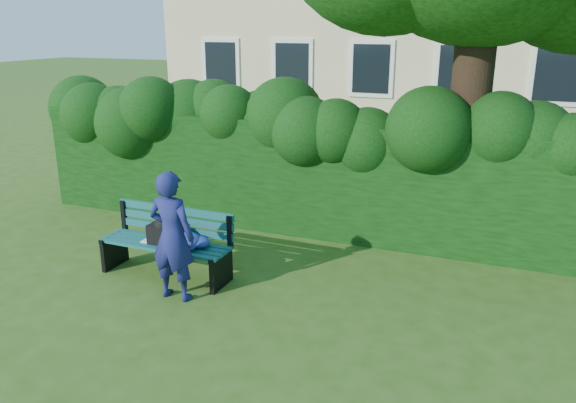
% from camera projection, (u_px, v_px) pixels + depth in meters
% --- Properties ---
extents(ground, '(80.00, 80.00, 0.00)m').
position_uv_depth(ground, '(271.00, 285.00, 7.23)').
color(ground, '#325216').
rests_on(ground, ground).
extents(hedge, '(10.00, 1.00, 1.80)m').
position_uv_depth(hedge, '(325.00, 176.00, 8.91)').
color(hedge, black).
rests_on(hedge, ground).
extents(park_bench, '(1.79, 0.59, 0.89)m').
position_uv_depth(park_bench, '(172.00, 241.00, 7.34)').
color(park_bench, '#0D4043').
rests_on(park_bench, ground).
extents(man_reading, '(0.59, 0.39, 1.60)m').
position_uv_depth(man_reading, '(172.00, 236.00, 6.66)').
color(man_reading, navy).
rests_on(man_reading, ground).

